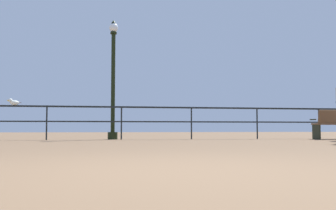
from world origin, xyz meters
The scene contains 4 objects.
ground_plane centered at (0.00, 0.00, 0.00)m, with size 60.00×60.00×0.00m, color brown.
pier_railing centered at (0.00, 8.34, 0.75)m, with size 21.68×0.05×1.00m.
lamppost_center centered at (-0.25, 8.61, 1.90)m, with size 0.30×0.30×3.72m.
seagull_on_rail centered at (-3.08, 8.33, 1.09)m, with size 0.38×0.25×0.19m.
Camera 1 is at (-0.49, -2.85, 0.33)m, focal length 39.46 mm.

